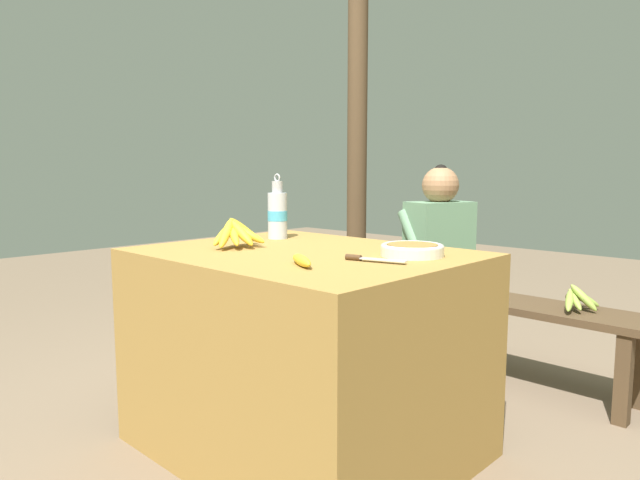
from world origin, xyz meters
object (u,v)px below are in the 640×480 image
at_px(serving_bowl, 412,249).
at_px(loose_banana_front, 302,260).
at_px(water_bottle, 277,214).
at_px(banana_bunch_green, 578,298).
at_px(banana_bunch_ripe, 237,233).
at_px(support_post_near, 357,126).
at_px(wooden_bench, 478,307).
at_px(knife, 367,258).
at_px(seated_vendor, 433,250).

relative_size(serving_bowl, loose_banana_front, 1.29).
height_order(serving_bowl, water_bottle, water_bottle).
bearing_deg(loose_banana_front, banana_bunch_green, 75.81).
distance_m(banana_bunch_ripe, support_post_near, 1.87).
bearing_deg(wooden_bench, serving_bowl, -74.93).
height_order(water_bottle, wooden_bench, water_bottle).
bearing_deg(support_post_near, banana_bunch_ripe, -64.98).
bearing_deg(knife, seated_vendor, 97.50).
xyz_separation_m(serving_bowl, banana_bunch_green, (0.22, 1.00, -0.31)).
bearing_deg(banana_bunch_ripe, support_post_near, 115.02).
bearing_deg(seated_vendor, banana_bunch_ripe, 105.26).
distance_m(water_bottle, knife, 0.72).
distance_m(water_bottle, banana_bunch_green, 1.42).
distance_m(seated_vendor, banana_bunch_green, 0.78).
height_order(banana_bunch_ripe, wooden_bench, banana_bunch_ripe).
xyz_separation_m(seated_vendor, banana_bunch_green, (0.76, 0.01, -0.15)).
bearing_deg(knife, banana_bunch_ripe, 173.20).
relative_size(banana_bunch_green, support_post_near, 0.10).
distance_m(wooden_bench, banana_bunch_green, 0.51).
xyz_separation_m(banana_bunch_ripe, wooden_bench, (0.35, 1.29, -0.47)).
bearing_deg(wooden_bench, seated_vendor, -176.36).
bearing_deg(banana_bunch_green, support_post_near, 168.25).
bearing_deg(wooden_bench, knife, -79.20).
height_order(wooden_bench, seated_vendor, seated_vendor).
xyz_separation_m(serving_bowl, water_bottle, (-0.72, 0.02, 0.08)).
bearing_deg(water_bottle, banana_bunch_ripe, -71.35).
bearing_deg(wooden_bench, banana_bunch_ripe, -105.09).
bearing_deg(knife, wooden_bench, 85.57).
xyz_separation_m(loose_banana_front, banana_bunch_green, (0.36, 1.41, -0.30)).
bearing_deg(serving_bowl, banana_bunch_ripe, -154.82).
relative_size(serving_bowl, water_bottle, 0.78).
bearing_deg(support_post_near, serving_bowl, -44.08).
xyz_separation_m(seated_vendor, support_post_near, (-0.84, 0.35, 0.73)).
bearing_deg(water_bottle, seated_vendor, 79.26).
bearing_deg(banana_bunch_green, water_bottle, -133.89).
height_order(water_bottle, banana_bunch_green, water_bottle).
height_order(banana_bunch_ripe, serving_bowl, banana_bunch_ripe).
bearing_deg(seated_vendor, wooden_bench, -157.50).
distance_m(serving_bowl, support_post_near, 2.00).
bearing_deg(wooden_bench, water_bottle, -114.62).
relative_size(loose_banana_front, wooden_bench, 0.10).
distance_m(water_bottle, support_post_near, 1.55).
relative_size(serving_bowl, knife, 1.05).
bearing_deg(serving_bowl, banana_bunch_green, 77.35).
distance_m(knife, support_post_near, 2.12).
xyz_separation_m(wooden_bench, seated_vendor, (-0.27, -0.02, 0.27)).
bearing_deg(loose_banana_front, banana_bunch_ripe, 165.76).
distance_m(water_bottle, seated_vendor, 1.02).
xyz_separation_m(banana_bunch_ripe, water_bottle, (-0.10, 0.31, 0.05)).
xyz_separation_m(serving_bowl, knife, (-0.04, -0.21, -0.01)).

